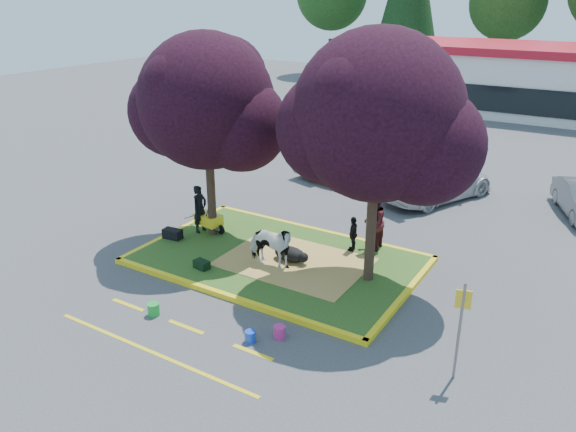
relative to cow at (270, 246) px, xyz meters
The scene contains 30 objects.
ground 1.06m from the cow, 103.54° to the left, with size 90.00×90.00×0.00m, color #424244.
median_island 1.00m from the cow, 103.54° to the left, with size 8.00×5.00×0.15m, color #294B17.
curb_near 2.08m from the cow, 94.59° to the right, with size 8.30×0.16×0.15m, color yellow.
curb_far 3.31m from the cow, 92.76° to the left, with size 8.30×0.16×0.15m, color yellow.
curb_left 4.35m from the cow, behind, with size 0.16×5.30×0.15m, color yellow.
curb_right 4.05m from the cow, ahead, with size 0.16×5.30×0.15m, color yellow.
straw_bedding 1.03m from the cow, 55.40° to the left, with size 4.20×3.00×0.01m, color tan.
tree_purple_left 4.71m from the cow, 160.74° to the left, with size 5.06×4.20×6.51m.
tree_purple_right 4.72m from the cow, 16.62° to the left, with size 5.30×4.40×6.82m.
fire_lane_stripe_a 4.24m from the cow, 121.22° to the right, with size 1.10×0.12×0.01m, color yellow.
fire_lane_stripe_b 3.65m from the cow, 92.50° to the right, with size 1.10×0.12×0.01m, color yellow.
fire_lane_stripe_c 4.09m from the cow, 62.58° to the right, with size 1.10×0.12×0.01m, color yellow.
fire_lane_long 4.83m from the cow, 91.87° to the right, with size 6.00×0.10×0.01m, color yellow.
retail_building 28.72m from the cow, 86.31° to the left, with size 20.40×8.40×4.40m.
cow is the anchor object (origin of this frame).
calf 0.85m from the cow, 67.13° to the left, with size 1.02×0.58×0.44m, color black.
handler 3.59m from the cow, 163.74° to the left, with size 0.58×0.38×1.60m, color black.
visitor_a 3.40m from the cow, 52.76° to the left, with size 0.89×0.69×1.83m, color #431317.
visitor_b 2.79m from the cow, 55.82° to the left, with size 0.66×0.27×1.12m, color black.
wheelbarrow 3.41m from the cow, 160.16° to the left, with size 1.60×0.66×0.60m.
gear_bag_dark 3.89m from the cow, behind, with size 0.61×0.34×0.31m, color black.
gear_bag_green 2.08m from the cow, 145.85° to the right, with size 0.46×0.29×0.25m, color black.
sign_post 6.38m from the cow, 18.86° to the right, with size 0.32×0.11×2.28m.
bucket_green 3.82m from the cow, 108.98° to the right, with size 0.31×0.31×0.33m, color green.
bucket_pink 3.48m from the cow, 53.18° to the right, with size 0.29×0.29×0.31m, color #CC2D7A.
bucket_blue 3.65m from the cow, 64.38° to the right, with size 0.26×0.26×0.28m, color blue.
car_black 13.14m from the cow, 132.04° to the left, with size 1.50×3.73×1.27m, color black.
car_silver 10.14m from the cow, 105.88° to the left, with size 1.45×4.16×1.37m, color #999AA0.
car_red 10.07m from the cow, 100.00° to the left, with size 2.22×4.81×1.34m, color #A30D0F.
car_white 8.99m from the cow, 75.99° to the left, with size 2.07×5.09×1.48m, color silver.
Camera 1 is at (8.29, -12.94, 7.69)m, focal length 35.00 mm.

